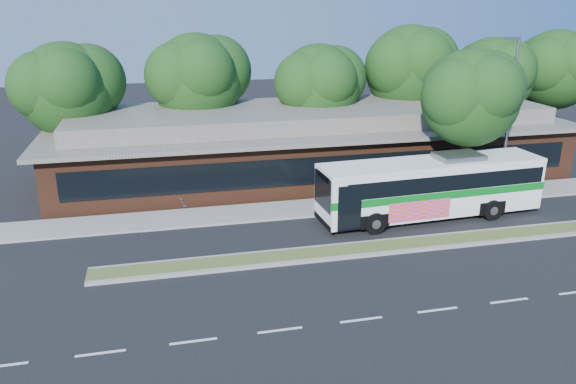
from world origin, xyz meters
name	(u,v)px	position (x,y,z in m)	size (l,w,h in m)	color
ground	(386,254)	(0.00, 0.00, 0.00)	(120.00, 120.00, 0.00)	black
median_strip	(381,247)	(0.00, 0.60, 0.07)	(26.00, 1.10, 0.15)	#4E5926
sidewalk	(342,205)	(0.00, 6.40, 0.06)	(44.00, 2.60, 0.12)	gray
parking_lot	(9,210)	(-18.00, 10.00, 0.01)	(14.00, 12.00, 0.01)	black
plaza_building	(311,142)	(0.00, 12.99, 2.13)	(33.20, 11.20, 4.45)	#512A19
lamp_post	(509,114)	(9.56, 6.00, 4.90)	(0.93, 0.18, 9.07)	slate
tree_bg_a	(74,87)	(-14.58, 15.14, 5.87)	(6.47, 5.80, 8.63)	black
tree_bg_b	(203,77)	(-6.57, 16.14, 6.14)	(6.69, 6.00, 9.00)	black
tree_bg_c	(323,83)	(1.40, 15.13, 5.59)	(6.24, 5.60, 8.26)	black
tree_bg_d	(414,67)	(8.45, 16.15, 6.42)	(6.91, 6.20, 9.37)	black
tree_bg_e	(496,76)	(14.42, 15.14, 5.74)	(6.47, 5.80, 8.50)	black
tree_bg_f	(559,68)	(20.43, 16.14, 6.06)	(6.69, 6.00, 8.92)	black
transit_bus	(432,183)	(4.03, 3.80, 1.88)	(12.14, 3.30, 3.37)	white
sedan	(149,191)	(-10.43, 9.31, 0.72)	(2.03, 4.99, 1.45)	#B5B9BD
sidewalk_tree	(476,95)	(7.23, 5.80, 6.05)	(5.87, 5.27, 8.57)	black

